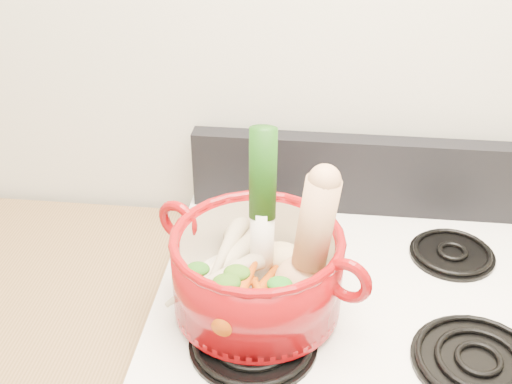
# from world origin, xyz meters

# --- Properties ---
(wall_back) EXTENTS (3.50, 0.02, 2.60)m
(wall_back) POSITION_xyz_m (0.00, 1.75, 1.30)
(wall_back) COLOR beige
(wall_back) RESTS_ON floor
(cooktop) EXTENTS (0.78, 0.67, 0.03)m
(cooktop) POSITION_xyz_m (0.00, 1.40, 0.93)
(cooktop) COLOR white
(cooktop) RESTS_ON stove_body
(control_backsplash) EXTENTS (0.76, 0.05, 0.18)m
(control_backsplash) POSITION_xyz_m (0.00, 1.70, 1.04)
(control_backsplash) COLOR black
(control_backsplash) RESTS_ON cooktop
(burner_front_left) EXTENTS (0.22, 0.22, 0.02)m
(burner_front_left) POSITION_xyz_m (-0.19, 1.24, 0.96)
(burner_front_left) COLOR black
(burner_front_left) RESTS_ON cooktop
(burner_front_right) EXTENTS (0.22, 0.22, 0.02)m
(burner_front_right) POSITION_xyz_m (0.19, 1.24, 0.96)
(burner_front_right) COLOR black
(burner_front_right) RESTS_ON cooktop
(burner_back_left) EXTENTS (0.17, 0.17, 0.02)m
(burner_back_left) POSITION_xyz_m (-0.19, 1.54, 0.96)
(burner_back_left) COLOR black
(burner_back_left) RESTS_ON cooktop
(burner_back_right) EXTENTS (0.17, 0.17, 0.02)m
(burner_back_right) POSITION_xyz_m (0.19, 1.54, 0.96)
(burner_back_right) COLOR black
(burner_back_right) RESTS_ON cooktop
(dutch_oven) EXTENTS (0.40, 0.40, 0.15)m
(dutch_oven) POSITION_xyz_m (-0.19, 1.33, 1.04)
(dutch_oven) COLOR maroon
(dutch_oven) RESTS_ON burner_front_left
(pot_handle_left) EXTENTS (0.08, 0.05, 0.08)m
(pot_handle_left) POSITION_xyz_m (-0.35, 1.40, 1.09)
(pot_handle_left) COLOR maroon
(pot_handle_left) RESTS_ON dutch_oven
(pot_handle_right) EXTENTS (0.08, 0.05, 0.08)m
(pot_handle_right) POSITION_xyz_m (-0.04, 1.26, 1.09)
(pot_handle_right) COLOR maroon
(pot_handle_right) RESTS_ON dutch_oven
(squash) EXTENTS (0.16, 0.14, 0.26)m
(squash) POSITION_xyz_m (-0.11, 1.31, 1.12)
(squash) COLOR tan
(squash) RESTS_ON dutch_oven
(leek) EXTENTS (0.05, 0.07, 0.31)m
(leek) POSITION_xyz_m (-0.19, 1.37, 1.15)
(leek) COLOR silver
(leek) RESTS_ON dutch_oven
(ginger) EXTENTS (0.11, 0.09, 0.05)m
(ginger) POSITION_xyz_m (-0.15, 1.40, 1.02)
(ginger) COLOR tan
(ginger) RESTS_ON dutch_oven
(parsnip_0) EXTENTS (0.14, 0.19, 0.06)m
(parsnip_0) POSITION_xyz_m (-0.26, 1.37, 1.02)
(parsnip_0) COLOR beige
(parsnip_0) RESTS_ON dutch_oven
(parsnip_1) EXTENTS (0.18, 0.20, 0.07)m
(parsnip_1) POSITION_xyz_m (-0.27, 1.34, 1.03)
(parsnip_1) COLOR beige
(parsnip_1) RESTS_ON dutch_oven
(parsnip_2) EXTENTS (0.07, 0.18, 0.05)m
(parsnip_2) POSITION_xyz_m (-0.24, 1.37, 1.03)
(parsnip_2) COLOR beige
(parsnip_2) RESTS_ON dutch_oven
(parsnip_3) EXTENTS (0.16, 0.12, 0.05)m
(parsnip_3) POSITION_xyz_m (-0.26, 1.32, 1.04)
(parsnip_3) COLOR beige
(parsnip_3) RESTS_ON dutch_oven
(parsnip_4) EXTENTS (0.09, 0.24, 0.07)m
(parsnip_4) POSITION_xyz_m (-0.25, 1.41, 1.05)
(parsnip_4) COLOR beige
(parsnip_4) RESTS_ON dutch_oven
(carrot_0) EXTENTS (0.09, 0.17, 0.05)m
(carrot_0) POSITION_xyz_m (-0.18, 1.31, 1.02)
(carrot_0) COLOR #C15409
(carrot_0) RESTS_ON dutch_oven
(carrot_1) EXTENTS (0.05, 0.15, 0.04)m
(carrot_1) POSITION_xyz_m (-0.22, 1.27, 1.03)
(carrot_1) COLOR #C05409
(carrot_1) RESTS_ON dutch_oven
(carrot_2) EXTENTS (0.10, 0.16, 0.05)m
(carrot_2) POSITION_xyz_m (-0.18, 1.27, 1.03)
(carrot_2) COLOR #CA4D0A
(carrot_2) RESTS_ON dutch_oven
(carrot_3) EXTENTS (0.12, 0.11, 0.04)m
(carrot_3) POSITION_xyz_m (-0.24, 1.27, 1.03)
(carrot_3) COLOR #C64A09
(carrot_3) RESTS_ON dutch_oven
(carrot_4) EXTENTS (0.07, 0.18, 0.05)m
(carrot_4) POSITION_xyz_m (-0.22, 1.27, 1.04)
(carrot_4) COLOR #CD4A0A
(carrot_4) RESTS_ON dutch_oven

